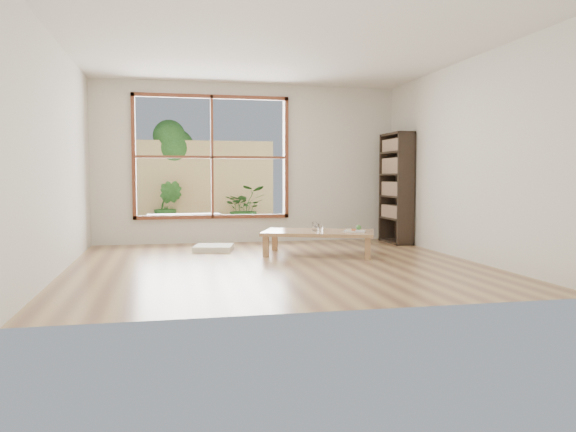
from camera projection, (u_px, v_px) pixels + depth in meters
name	position (u px, v px, depth m)	size (l,w,h in m)	color
ground	(277.00, 264.00, 6.96)	(5.00, 5.00, 0.00)	tan
low_table	(319.00, 234.00, 7.79)	(1.72, 1.33, 0.33)	#A1784E
floor_cushion	(214.00, 248.00, 8.23)	(0.54, 0.54, 0.08)	white
bookshelf	(396.00, 188.00, 9.14)	(0.29, 0.81, 1.79)	black
glass_tall	(315.00, 227.00, 7.77)	(0.07, 0.07, 0.13)	silver
glass_mid	(321.00, 228.00, 7.78)	(0.07, 0.07, 0.09)	silver
glass_short	(320.00, 227.00, 7.97)	(0.07, 0.07, 0.09)	silver
glass_small	(317.00, 228.00, 7.81)	(0.06, 0.06, 0.08)	silver
food_tray	(355.00, 230.00, 7.67)	(0.34, 0.30, 0.09)	white
deck	(208.00, 236.00, 10.30)	(2.80, 2.00, 0.05)	#3B332B
garden_bench	(184.00, 217.00, 9.90)	(1.29, 0.44, 0.40)	black
bamboo_fence	(204.00, 186.00, 11.22)	(2.80, 0.06, 1.80)	tan
shrub_right	(245.00, 208.00, 10.97)	(0.80, 0.70, 0.89)	#2A6023
shrub_left	(168.00, 206.00, 10.84)	(0.54, 0.43, 0.98)	#2A6023
garden_tree	(169.00, 150.00, 11.32)	(1.04, 0.85, 2.22)	#4C3D2D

